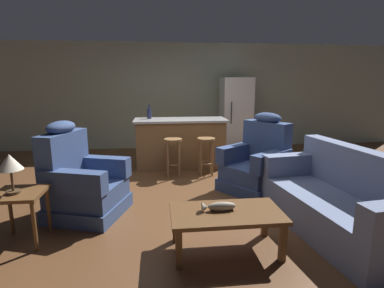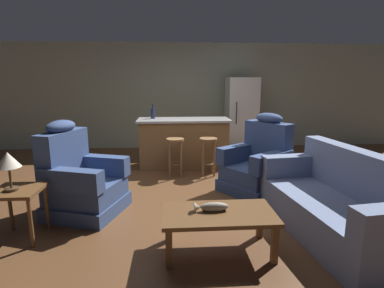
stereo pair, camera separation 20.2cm
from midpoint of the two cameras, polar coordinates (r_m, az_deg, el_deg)
name	(u,v)px [view 1 (the left image)]	position (r m, az deg, el deg)	size (l,w,h in m)	color
ground_plane	(187,189)	(4.80, -2.12, -8.58)	(12.00, 12.00, 0.00)	brown
back_wall	(175,96)	(7.62, -4.07, 9.03)	(12.00, 0.05, 2.60)	#9EA88E
coffee_table	(226,217)	(3.05, 4.62, -13.65)	(1.10, 0.60, 0.42)	brown
fish_figurine	(219,207)	(3.02, 3.13, -11.85)	(0.34, 0.10, 0.10)	#4C3823
couch	(339,203)	(3.75, 24.75, -10.13)	(1.06, 1.99, 0.94)	#707FA3
recliner_near_lamp	(81,183)	(4.09, -21.67, -6.85)	(1.06, 1.06, 1.20)	#384C7A
recliner_near_island	(257,163)	(4.74, 11.10, -3.67)	(1.17, 1.17, 1.20)	#384C7A
end_table	(20,201)	(3.67, -31.38, -9.27)	(0.48, 0.48, 0.56)	brown
table_lamp	(10,164)	(3.54, -32.79, -3.25)	(0.24, 0.24, 0.41)	#4C3823
kitchen_island	(181,143)	(5.96, -3.17, 0.28)	(1.80, 0.70, 0.95)	olive
bar_stool_left	(173,150)	(5.34, -4.70, -1.19)	(0.32, 0.32, 0.68)	olive
bar_stool_right	(206,149)	(5.39, 1.61, -1.03)	(0.32, 0.32, 0.68)	olive
refrigerator	(236,115)	(7.29, 7.51, 5.52)	(0.70, 0.69, 1.76)	white
bottle_tall_green	(149,113)	(5.99, -9.11, 5.78)	(0.09, 0.09, 0.28)	#23284C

